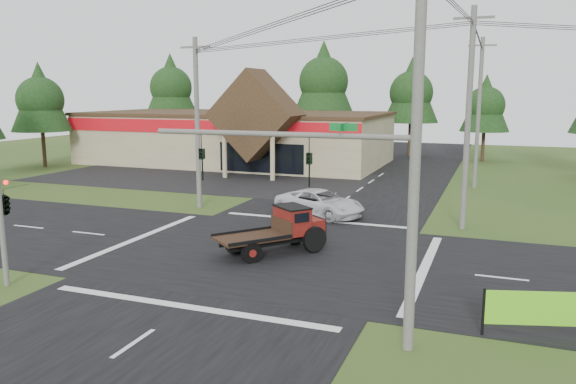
% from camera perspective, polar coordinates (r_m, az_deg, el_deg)
% --- Properties ---
extents(ground, '(120.00, 120.00, 0.00)m').
position_cam_1_polar(ground, '(25.66, -2.16, -6.21)').
color(ground, '#2C4C1B').
rests_on(ground, ground).
extents(road_ns, '(12.00, 120.00, 0.02)m').
position_cam_1_polar(road_ns, '(25.66, -2.16, -6.19)').
color(road_ns, black).
rests_on(road_ns, ground).
extents(road_ew, '(120.00, 12.00, 0.02)m').
position_cam_1_polar(road_ew, '(25.66, -2.16, -6.19)').
color(road_ew, black).
rests_on(road_ew, ground).
extents(parking_apron, '(28.00, 14.00, 0.02)m').
position_cam_1_polar(parking_apron, '(48.43, -8.74, 1.44)').
color(parking_apron, black).
rests_on(parking_apron, ground).
extents(cvs_building, '(30.40, 18.20, 9.19)m').
position_cam_1_polar(cvs_building, '(58.22, -5.17, 5.70)').
color(cvs_building, tan).
rests_on(cvs_building, ground).
extents(traffic_signal_mast, '(8.12, 0.24, 7.00)m').
position_cam_1_polar(traffic_signal_mast, '(15.89, 6.64, -0.04)').
color(traffic_signal_mast, '#595651').
rests_on(traffic_signal_mast, ground).
extents(traffic_signal_corner, '(0.53, 2.48, 4.40)m').
position_cam_1_polar(traffic_signal_corner, '(23.27, -26.99, -0.11)').
color(traffic_signal_corner, '#595651').
rests_on(traffic_signal_corner, ground).
extents(utility_pole_nr, '(2.00, 0.30, 11.00)m').
position_cam_1_polar(utility_pole_nr, '(15.41, 12.82, 4.02)').
color(utility_pole_nr, '#595651').
rests_on(utility_pole_nr, ground).
extents(utility_pole_nw, '(2.00, 0.30, 10.50)m').
position_cam_1_polar(utility_pole_nw, '(35.42, -9.21, 7.03)').
color(utility_pole_nw, '#595651').
rests_on(utility_pole_nw, ground).
extents(utility_pole_ne, '(2.00, 0.30, 11.50)m').
position_cam_1_polar(utility_pole_ne, '(30.76, 17.84, 7.17)').
color(utility_pole_ne, '#595651').
rests_on(utility_pole_ne, ground).
extents(utility_pole_n, '(2.00, 0.30, 11.20)m').
position_cam_1_polar(utility_pole_n, '(44.74, 18.80, 7.69)').
color(utility_pole_n, '#595651').
rests_on(utility_pole_n, ground).
extents(tree_row_a, '(6.72, 6.72, 12.12)m').
position_cam_1_polar(tree_row_a, '(74.15, -11.81, 10.54)').
color(tree_row_a, '#332316').
rests_on(tree_row_a, ground).
extents(tree_row_b, '(5.60, 5.60, 10.10)m').
position_cam_1_polar(tree_row_b, '(71.14, -3.97, 9.67)').
color(tree_row_b, '#332316').
rests_on(tree_row_b, ground).
extents(tree_row_c, '(7.28, 7.28, 13.13)m').
position_cam_1_polar(tree_row_c, '(66.65, 3.64, 11.38)').
color(tree_row_c, '#332316').
rests_on(tree_row_c, ground).
extents(tree_row_d, '(6.16, 6.16, 11.11)m').
position_cam_1_polar(tree_row_d, '(65.40, 12.42, 10.02)').
color(tree_row_d, '#332316').
rests_on(tree_row_d, ground).
extents(tree_row_e, '(5.04, 5.04, 9.09)m').
position_cam_1_polar(tree_row_e, '(62.72, 19.43, 8.46)').
color(tree_row_e, '#332316').
rests_on(tree_row_e, ground).
extents(tree_side_w, '(5.60, 5.60, 10.10)m').
position_cam_1_polar(tree_side_w, '(59.60, -23.88, 8.77)').
color(tree_side_w, '#332316').
rests_on(tree_side_w, ground).
extents(antique_flatbed_truck, '(4.74, 5.18, 2.13)m').
position_cam_1_polar(antique_flatbed_truck, '(25.28, -1.57, -3.95)').
color(antique_flatbed_truck, '#5A0F0C').
rests_on(antique_flatbed_truck, ground).
extents(roadside_banner, '(4.18, 1.33, 1.47)m').
position_cam_1_polar(roadside_banner, '(18.74, 25.59, -11.12)').
color(roadside_banner, '#69D11B').
rests_on(roadside_banner, ground).
extents(white_pickup, '(6.04, 4.29, 1.53)m').
position_cam_1_polar(white_pickup, '(33.17, 3.26, -1.11)').
color(white_pickup, silver).
rests_on(white_pickup, ground).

